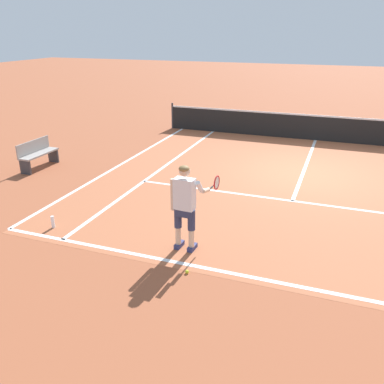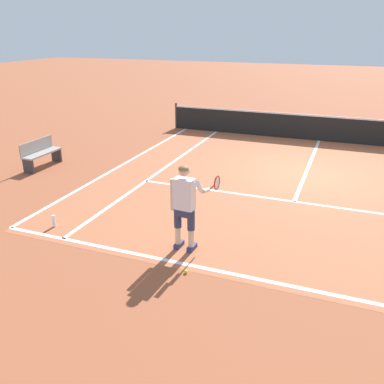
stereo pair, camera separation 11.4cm
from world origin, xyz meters
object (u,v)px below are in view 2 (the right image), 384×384
object	(u,v)px
tennis_player	(185,202)
tennis_ball_near_feet	(186,272)
courtside_bench	(41,153)
water_bottle	(54,221)

from	to	relation	value
tennis_player	tennis_ball_near_feet	world-z (taller)	tennis_player
tennis_player	courtside_bench	xyz separation A→B (m)	(-6.06, 3.12, -0.54)
tennis_ball_near_feet	water_bottle	world-z (taller)	water_bottle
tennis_player	water_bottle	distance (m)	3.13
tennis_ball_near_feet	water_bottle	xyz separation A→B (m)	(-3.35, 0.67, 0.10)
tennis_player	tennis_ball_near_feet	xyz separation A→B (m)	(0.34, -0.82, -0.96)
tennis_player	water_bottle	size ratio (longest dim) A/B	6.35
tennis_ball_near_feet	courtside_bench	xyz separation A→B (m)	(-6.40, 3.94, 0.42)
tennis_player	tennis_ball_near_feet	bearing A→B (deg)	-67.46
courtside_bench	water_bottle	distance (m)	4.48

